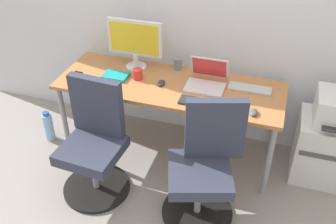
# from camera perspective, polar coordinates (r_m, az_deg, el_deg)

# --- Properties ---
(ground_plane) EXTENTS (5.28, 5.28, 0.00)m
(ground_plane) POSITION_cam_1_polar(r_m,az_deg,el_deg) (3.58, 0.24, -5.58)
(ground_plane) COLOR gray
(desk) EXTENTS (1.86, 0.66, 0.71)m
(desk) POSITION_cam_1_polar(r_m,az_deg,el_deg) (3.19, 0.27, 3.26)
(desk) COLOR #B77542
(desk) RESTS_ON ground
(office_chair_left) EXTENTS (0.54, 0.54, 0.94)m
(office_chair_left) POSITION_cam_1_polar(r_m,az_deg,el_deg) (3.03, -10.82, -4.70)
(office_chair_left) COLOR black
(office_chair_left) RESTS_ON ground
(office_chair_right) EXTENTS (0.55, 0.55, 0.94)m
(office_chair_right) POSITION_cam_1_polar(r_m,az_deg,el_deg) (2.79, 5.37, -8.27)
(office_chair_right) COLOR black
(office_chair_right) RESTS_ON ground
(side_cabinet) EXTENTS (0.54, 0.43, 0.56)m
(side_cabinet) POSITION_cam_1_polar(r_m,az_deg,el_deg) (3.41, 22.72, -5.15)
(side_cabinet) COLOR silver
(side_cabinet) RESTS_ON ground
(water_bottle_on_floor) EXTENTS (0.09, 0.09, 0.31)m
(water_bottle_on_floor) POSITION_cam_1_polar(r_m,az_deg,el_deg) (3.78, -17.26, -2.08)
(water_bottle_on_floor) COLOR #8CBFF2
(water_bottle_on_floor) RESTS_ON ground
(desktop_monitor) EXTENTS (0.48, 0.18, 0.43)m
(desktop_monitor) POSITION_cam_1_polar(r_m,az_deg,el_deg) (3.31, -4.94, 10.47)
(desktop_monitor) COLOR silver
(desktop_monitor) RESTS_ON desk
(open_laptop) EXTENTS (0.31, 0.30, 0.22)m
(open_laptop) POSITION_cam_1_polar(r_m,az_deg,el_deg) (3.13, 5.74, 4.84)
(open_laptop) COLOR silver
(open_laptop) RESTS_ON desk
(keyboard_by_monitor) EXTENTS (0.34, 0.12, 0.02)m
(keyboard_by_monitor) POSITION_cam_1_polar(r_m,az_deg,el_deg) (3.15, 12.03, 3.39)
(keyboard_by_monitor) COLOR #B7B7B7
(keyboard_by_monitor) RESTS_ON desk
(keyboard_by_laptop) EXTENTS (0.34, 0.12, 0.02)m
(keyboard_by_laptop) POSITION_cam_1_polar(r_m,az_deg,el_deg) (2.92, 4.96, 1.39)
(keyboard_by_laptop) COLOR #2D2D2D
(keyboard_by_laptop) RESTS_ON desk
(mouse_by_monitor) EXTENTS (0.06, 0.10, 0.03)m
(mouse_by_monitor) POSITION_cam_1_polar(r_m,az_deg,el_deg) (3.14, -0.99, 4.33)
(mouse_by_monitor) COLOR #2D2D2D
(mouse_by_monitor) RESTS_ON desk
(mouse_by_laptop) EXTENTS (0.06, 0.10, 0.03)m
(mouse_by_laptop) POSITION_cam_1_polar(r_m,az_deg,el_deg) (2.86, 12.60, -0.04)
(mouse_by_laptop) COLOR #515156
(mouse_by_laptop) RESTS_ON desk
(coffee_mug) EXTENTS (0.08, 0.08, 0.09)m
(coffee_mug) POSITION_cam_1_polar(r_m,az_deg,el_deg) (3.22, -4.53, 5.63)
(coffee_mug) COLOR red
(coffee_mug) RESTS_ON desk
(pen_cup) EXTENTS (0.07, 0.07, 0.10)m
(pen_cup) POSITION_cam_1_polar(r_m,az_deg,el_deg) (3.35, 1.44, 7.16)
(pen_cup) COLOR slate
(pen_cup) RESTS_ON desk
(phone_near_laptop) EXTENTS (0.07, 0.14, 0.01)m
(phone_near_laptop) POSITION_cam_1_polar(r_m,az_deg,el_deg) (3.36, -13.64, 5.22)
(phone_near_laptop) COLOR black
(phone_near_laptop) RESTS_ON desk
(notebook) EXTENTS (0.21, 0.15, 0.03)m
(notebook) POSITION_cam_1_polar(r_m,az_deg,el_deg) (3.28, -7.77, 5.34)
(notebook) COLOR teal
(notebook) RESTS_ON desk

